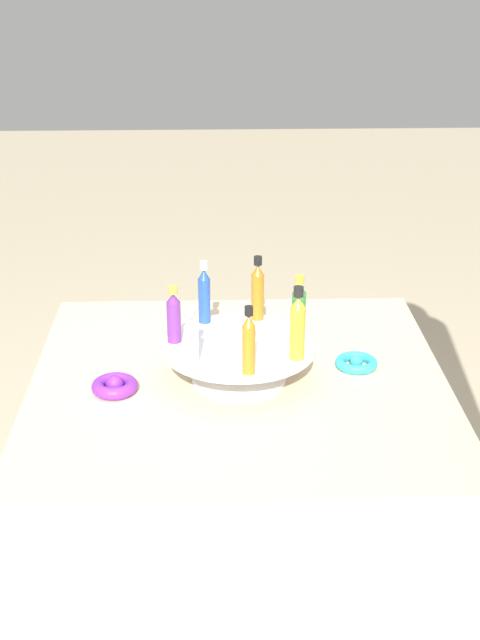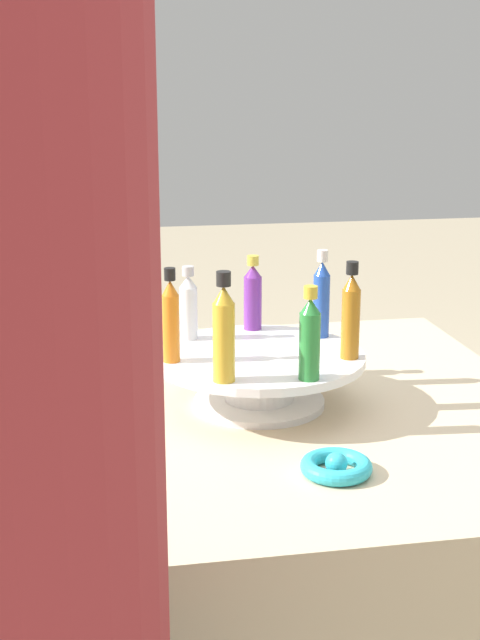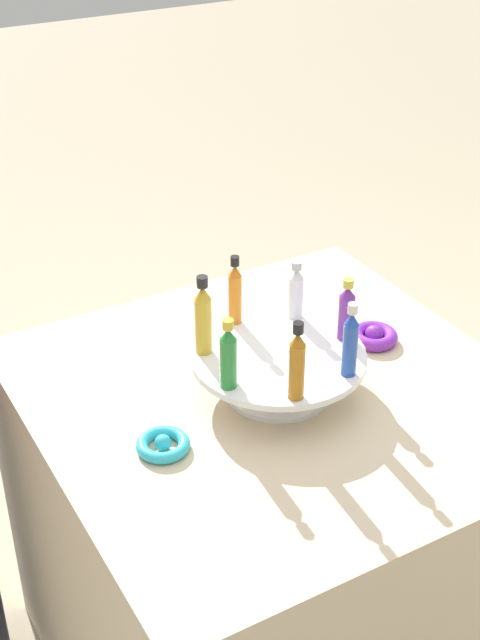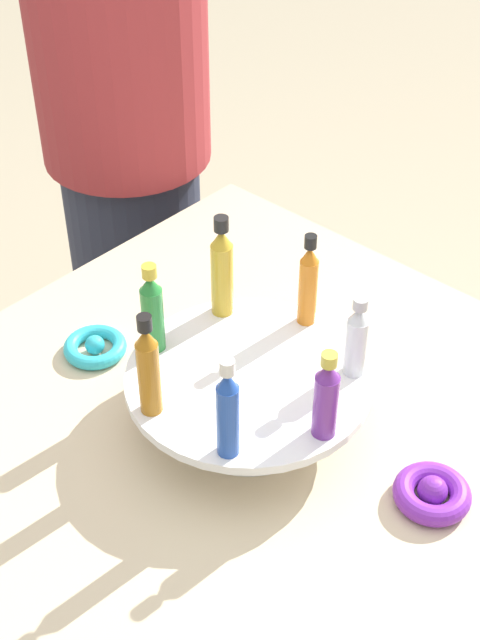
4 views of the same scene
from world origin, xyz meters
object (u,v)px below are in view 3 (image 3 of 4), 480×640
object	(u,v)px
display_stand	(278,367)
ribbon_bow_teal	(163,444)
bottle_gold	(203,318)
ribbon_bow_purple	(374,336)
bottle_green	(228,356)
bottle_orange	(235,293)
bottle_purple	(346,312)
bottle_clear	(296,292)
bottle_blue	(350,342)
bottle_amber	(297,364)

from	to	relation	value
display_stand	ribbon_bow_teal	xyz separation A→B (m)	(0.24, 0.05, -0.04)
bottle_gold	ribbon_bow_purple	xyz separation A→B (m)	(-0.35, 0.02, -0.13)
display_stand	bottle_green	xyz separation A→B (m)	(0.12, 0.04, 0.08)
bottle_orange	bottle_gold	xyz separation A→B (m)	(0.09, 0.06, 0.01)
ribbon_bow_teal	bottle_green	bearing A→B (deg)	-178.18
bottle_gold	ribbon_bow_teal	world-z (taller)	bottle_gold
bottle_orange	bottle_green	bearing A→B (deg)	57.60
ribbon_bow_purple	bottle_green	bearing A→B (deg)	13.49
display_stand	ribbon_bow_purple	bearing A→B (deg)	-169.38
display_stand	bottle_purple	distance (m)	0.15
bottle_clear	bottle_green	bearing A→B (deg)	31.89
bottle_blue	ribbon_bow_purple	world-z (taller)	bottle_blue
bottle_gold	ribbon_bow_teal	bearing A→B (deg)	40.20
bottle_orange	ribbon_bow_teal	xyz separation A→B (m)	(0.23, 0.17, -0.13)
bottle_green	ribbon_bow_teal	world-z (taller)	bottle_green
bottle_clear	bottle_purple	bearing A→B (deg)	109.03
bottle_purple	bottle_green	world-z (taller)	bottle_green
bottle_clear	bottle_gold	bearing A→B (deg)	6.18
bottle_green	bottle_amber	bearing A→B (deg)	134.75
bottle_purple	bottle_green	bearing A→B (deg)	6.18
ribbon_bow_teal	bottle_purple	bearing A→B (deg)	-175.26
bottle_blue	bottle_gold	world-z (taller)	bottle_gold
bottle_gold	bottle_green	bearing A→B (deg)	83.32
bottle_clear	ribbon_bow_purple	bearing A→B (deg)	163.72
display_stand	bottle_clear	world-z (taller)	bottle_clear
bottle_orange	bottle_green	distance (m)	0.20
bottle_gold	bottle_green	size ratio (longest dim) A/B	1.16
bottle_green	display_stand	bearing A→B (deg)	-160.97
display_stand	bottle_green	size ratio (longest dim) A/B	2.42
bottle_blue	bottle_gold	bearing A→B (deg)	-45.25
bottle_blue	bottle_amber	size ratio (longest dim) A/B	0.97
bottle_gold	bottle_amber	world-z (taller)	bottle_gold
ribbon_bow_purple	ribbon_bow_teal	size ratio (longest dim) A/B	1.04
bottle_gold	ribbon_bow_purple	world-z (taller)	bottle_gold
bottle_orange	bottle_amber	distance (m)	0.25
bottle_amber	ribbon_bow_purple	size ratio (longest dim) A/B	1.52
bottle_blue	bottle_clear	bearing A→B (deg)	-96.68
ribbon_bow_teal	bottle_clear	bearing A→B (deg)	-157.89
bottle_amber	bottle_green	bearing A→B (deg)	-45.25
display_stand	ribbon_bow_teal	distance (m)	0.25
bottle_gold	bottle_amber	xyz separation A→B (m)	(-0.06, 0.19, -0.00)
bottle_amber	ribbon_bow_teal	world-z (taller)	bottle_amber
bottle_gold	bottle_green	world-z (taller)	bottle_gold
display_stand	bottle_gold	bearing A→B (deg)	-32.40
bottle_green	ribbon_bow_teal	size ratio (longest dim) A/B	1.43
ribbon_bow_purple	ribbon_bow_teal	distance (m)	0.49
bottle_purple	ribbon_bow_teal	world-z (taller)	bottle_purple
display_stand	bottle_amber	distance (m)	0.16
bottle_green	bottle_purple	bearing A→B (deg)	-173.82
display_stand	bottle_clear	size ratio (longest dim) A/B	2.72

